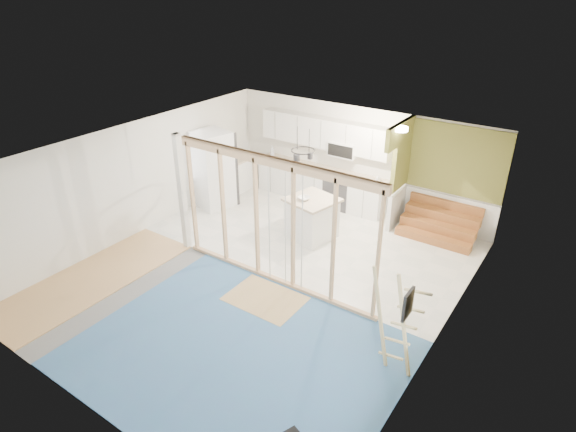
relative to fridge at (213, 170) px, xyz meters
The scene contains 16 objects.
room 3.60m from the fridge, 32.57° to the right, with size 7.01×8.01×2.61m.
floor_overlays 3.75m from the fridge, 31.13° to the right, with size 7.00×8.00×0.03m.
stud_frame 3.46m from the fridge, 34.52° to the right, with size 4.66×0.14×2.60m.
base_cabinets 2.08m from the fridge, 45.20° to the left, with size 4.45×2.24×0.93m.
upper_cabinets 3.00m from the fridge, 40.72° to the left, with size 3.60×0.41×0.85m.
green_partition 5.36m from the fridge, 18.79° to the left, with size 2.25×1.51×2.60m.
pot_rack 2.90m from the fridge, ahead, with size 0.52×0.52×0.72m.
sheathing_panel 7.61m from the fridge, 31.15° to the right, with size 0.02×4.00×2.60m, color tan.
electrical_panel 7.30m from the fridge, 27.30° to the right, with size 0.04×0.30×0.40m, color #38383D.
ceiling_light 4.81m from the fridge, 13.55° to the left, with size 0.32×0.32×0.08m, color #FFEABF.
fridge is the anchor object (origin of this frame).
island 3.03m from the fridge, ahead, with size 1.19×1.19×0.98m.
bowl 2.87m from the fridge, ahead, with size 0.26×0.26×0.06m, color white.
soap_bottle_a 1.92m from the fridge, 74.08° to the left, with size 0.11×0.11×0.29m, color silver.
soap_bottle_b 4.14m from the fridge, 25.72° to the left, with size 0.08×0.08×0.18m, color silver.
ladder 6.77m from the fridge, 24.76° to the right, with size 0.91×0.07×1.69m.
Camera 1 is at (4.97, -6.39, 5.44)m, focal length 30.00 mm.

